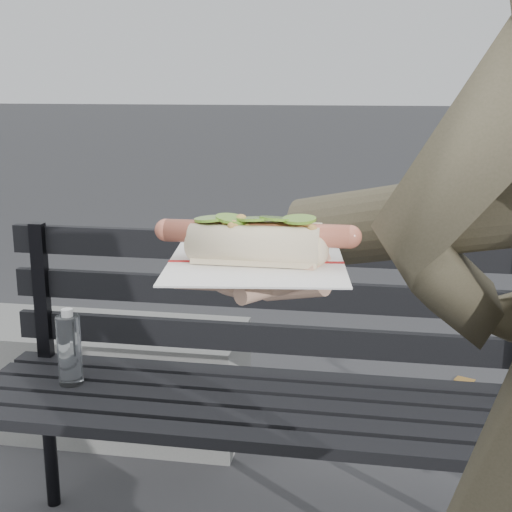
{
  "coord_description": "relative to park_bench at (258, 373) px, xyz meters",
  "views": [
    {
      "loc": [
        0.22,
        -0.76,
        1.27
      ],
      "look_at": [
        0.09,
        -0.03,
        1.09
      ],
      "focal_mm": 50.0,
      "sensor_mm": 36.0,
      "label": 1
    }
  ],
  "objects": [
    {
      "name": "concrete_block",
      "position": [
        -0.77,
        0.61,
        -0.32
      ],
      "size": [
        1.2,
        0.4,
        0.4
      ],
      "primitive_type": "cube",
      "color": "slate",
      "rests_on": "ground"
    },
    {
      "name": "park_bench",
      "position": [
        0.0,
        0.0,
        0.0
      ],
      "size": [
        1.5,
        0.44,
        0.88
      ],
      "color": "black",
      "rests_on": "ground"
    },
    {
      "name": "held_hotdog",
      "position": [
        0.37,
        -0.92,
        0.59
      ],
      "size": [
        0.64,
        0.31,
        0.2
      ],
      "color": "#413C2B"
    }
  ]
}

